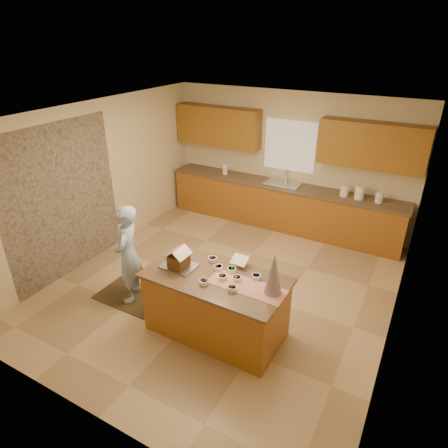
{
  "coord_description": "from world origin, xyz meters",
  "views": [
    {
      "loc": [
        2.52,
        -4.55,
        3.71
      ],
      "look_at": [
        -0.1,
        0.2,
        1.0
      ],
      "focal_mm": 31.27,
      "sensor_mm": 36.0,
      "label": 1
    }
  ],
  "objects_px": {
    "tinsel_tree": "(274,274)",
    "boy": "(128,254)",
    "island_base": "(216,306)",
    "gingerbread_house": "(179,259)"
  },
  "relations": [
    {
      "from": "boy",
      "to": "gingerbread_house",
      "type": "bearing_deg",
      "value": 61.62
    },
    {
      "from": "tinsel_tree",
      "to": "gingerbread_house",
      "type": "distance_m",
      "value": 1.31
    },
    {
      "from": "tinsel_tree",
      "to": "boy",
      "type": "relative_size",
      "value": 0.35
    },
    {
      "from": "tinsel_tree",
      "to": "gingerbread_house",
      "type": "xyz_separation_m",
      "value": [
        -1.3,
        -0.08,
        -0.14
      ]
    },
    {
      "from": "island_base",
      "to": "tinsel_tree",
      "type": "bearing_deg",
      "value": 3.67
    },
    {
      "from": "boy",
      "to": "gingerbread_house",
      "type": "height_order",
      "value": "boy"
    },
    {
      "from": "tinsel_tree",
      "to": "boy",
      "type": "height_order",
      "value": "boy"
    },
    {
      "from": "boy",
      "to": "island_base",
      "type": "bearing_deg",
      "value": 64.61
    },
    {
      "from": "island_base",
      "to": "tinsel_tree",
      "type": "relative_size",
      "value": 3.27
    },
    {
      "from": "island_base",
      "to": "gingerbread_house",
      "type": "distance_m",
      "value": 0.8
    }
  ]
}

